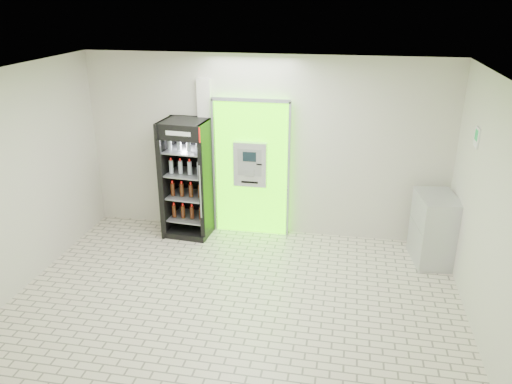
# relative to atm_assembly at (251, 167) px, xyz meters

# --- Properties ---
(ground) EXTENTS (6.00, 6.00, 0.00)m
(ground) POSITION_rel_atm_assembly_xyz_m (0.20, -2.41, -1.17)
(ground) COLOR beige
(ground) RESTS_ON ground
(room_shell) EXTENTS (6.00, 6.00, 6.00)m
(room_shell) POSITION_rel_atm_assembly_xyz_m (0.20, -2.41, 0.67)
(room_shell) COLOR beige
(room_shell) RESTS_ON ground
(atm_assembly) EXTENTS (1.30, 0.24, 2.33)m
(atm_assembly) POSITION_rel_atm_assembly_xyz_m (0.00, 0.00, 0.00)
(atm_assembly) COLOR #44EC00
(atm_assembly) RESTS_ON ground
(pillar) EXTENTS (0.22, 0.11, 2.60)m
(pillar) POSITION_rel_atm_assembly_xyz_m (-0.78, 0.04, 0.13)
(pillar) COLOR silver
(pillar) RESTS_ON ground
(beverage_cooler) EXTENTS (0.80, 0.74, 1.98)m
(beverage_cooler) POSITION_rel_atm_assembly_xyz_m (-1.03, -0.25, -0.22)
(beverage_cooler) COLOR black
(beverage_cooler) RESTS_ON ground
(steel_cabinet) EXTENTS (0.65, 0.87, 1.08)m
(steel_cabinet) POSITION_rel_atm_assembly_xyz_m (2.92, -0.51, -0.63)
(steel_cabinet) COLOR #B5B8BD
(steel_cabinet) RESTS_ON ground
(exit_sign) EXTENTS (0.02, 0.22, 0.26)m
(exit_sign) POSITION_rel_atm_assembly_xyz_m (3.19, -1.01, 0.95)
(exit_sign) COLOR white
(exit_sign) RESTS_ON room_shell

